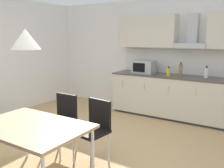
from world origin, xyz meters
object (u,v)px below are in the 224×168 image
object	(u,v)px
microwave	(144,67)
dining_table	(31,129)
chair_far_right	(95,125)
bottle_brown	(181,70)
bottle_yellow	(169,72)
chair_far_left	(63,117)
pendant_lamp	(26,39)
bottle_white	(206,73)

from	to	relation	value
microwave	dining_table	bearing A→B (deg)	-87.56
dining_table	chair_far_right	world-z (taller)	chair_far_right
bottle_brown	bottle_yellow	distance (m)	0.26
microwave	bottle_yellow	world-z (taller)	microwave
bottle_brown	chair_far_left	distance (m)	2.67
microwave	pendant_lamp	distance (m)	3.35
pendant_lamp	microwave	bearing A→B (deg)	92.44
chair_far_left	dining_table	bearing A→B (deg)	-70.17
pendant_lamp	chair_far_left	bearing A→B (deg)	109.83
chair_far_right	bottle_white	bearing A→B (deg)	70.46
bottle_yellow	chair_far_left	world-z (taller)	bottle_yellow
bottle_brown	bottle_white	bearing A→B (deg)	11.65
bottle_white	chair_far_right	bearing A→B (deg)	-109.54
bottle_white	chair_far_right	size ratio (longest dim) A/B	0.28
chair_far_right	microwave	bearing A→B (deg)	100.19
dining_table	bottle_brown	bearing A→B (deg)	77.54
microwave	dining_table	size ratio (longest dim) A/B	0.37
microwave	chair_far_left	bearing A→B (deg)	-93.57
dining_table	chair_far_right	bearing A→B (deg)	69.56
pendant_lamp	bottle_white	bearing A→B (deg)	70.24
bottle_brown	bottle_white	xyz separation A→B (m)	(0.48, 0.10, -0.02)
bottle_yellow	bottle_white	bearing A→B (deg)	6.84
bottle_white	bottle_yellow	world-z (taller)	bottle_white
microwave	pendant_lamp	world-z (taller)	pendant_lamp
bottle_brown	pendant_lamp	bearing A→B (deg)	-102.46
microwave	bottle_brown	distance (m)	0.86
bottle_brown	bottle_yellow	bearing A→B (deg)	177.67
microwave	bottle_brown	bearing A→B (deg)	-3.78
bottle_brown	bottle_yellow	world-z (taller)	bottle_brown
bottle_white	bottle_yellow	xyz separation A→B (m)	(-0.74, -0.09, -0.02)
chair_far_left	chair_far_right	xyz separation A→B (m)	(0.60, -0.00, 0.00)
chair_far_right	chair_far_left	bearing A→B (deg)	179.95
dining_table	chair_far_right	size ratio (longest dim) A/B	1.51
bottle_yellow	chair_far_right	distance (m)	2.47
chair_far_right	dining_table	bearing A→B (deg)	-110.44
bottle_brown	bottle_yellow	size ratio (longest dim) A/B	1.57
chair_far_right	pendant_lamp	world-z (taller)	pendant_lamp
chair_far_left	microwave	bearing A→B (deg)	86.43
bottle_brown	chair_far_right	distance (m)	2.50
bottle_yellow	chair_far_left	size ratio (longest dim) A/B	0.22
bottle_white	chair_far_right	distance (m)	2.71
chair_far_left	bottle_brown	bearing A→B (deg)	67.34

